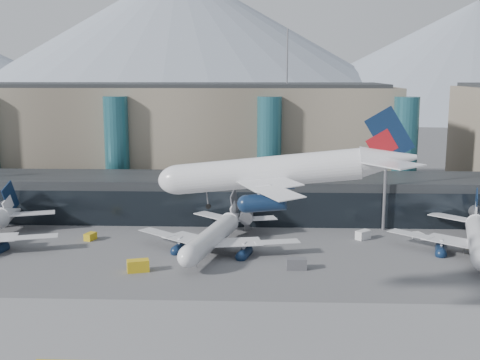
% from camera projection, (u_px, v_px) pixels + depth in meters
% --- Properties ---
extents(ground, '(900.00, 900.00, 0.00)m').
position_uv_depth(ground, '(238.00, 315.00, 86.40)').
color(ground, '#515154').
rests_on(ground, ground).
extents(concourse, '(170.00, 27.00, 10.00)m').
position_uv_depth(concourse, '(248.00, 197.00, 142.25)').
color(concourse, black).
rests_on(concourse, ground).
extents(terminal_main, '(130.00, 30.00, 31.00)m').
position_uv_depth(terminal_main, '(164.00, 138.00, 173.03)').
color(terminal_main, gray).
rests_on(terminal_main, ground).
extents(teal_towers, '(116.40, 19.40, 46.00)m').
position_uv_depth(teal_towers, '(193.00, 150.00, 157.19)').
color(teal_towers, '#27616E').
rests_on(teal_towers, ground).
extents(mountain_ridge, '(910.00, 400.00, 110.00)m').
position_uv_depth(mountain_ridge, '(280.00, 55.00, 451.04)').
color(mountain_ridge, gray).
rests_on(mountain_ridge, ground).
extents(lightmast_mid, '(3.00, 1.20, 25.60)m').
position_uv_depth(lightmast_mid, '(386.00, 165.00, 129.84)').
color(lightmast_mid, slate).
rests_on(lightmast_mid, ground).
extents(hero_jet, '(34.88, 34.93, 11.34)m').
position_uv_depth(hero_jet, '(293.00, 162.00, 77.44)').
color(hero_jet, silver).
rests_on(hero_jet, ground).
extents(jet_parked_mid, '(33.93, 34.97, 11.24)m').
position_uv_depth(jet_parked_mid, '(217.00, 228.00, 117.67)').
color(jet_parked_mid, silver).
rests_on(jet_parked_mid, ground).
extents(jet_parked_right, '(34.28, 35.81, 11.49)m').
position_uv_depth(jet_parked_right, '(478.00, 230.00, 115.74)').
color(jet_parked_right, silver).
rests_on(jet_parked_right, ground).
extents(veh_b, '(2.36, 2.97, 1.49)m').
position_uv_depth(veh_b, '(90.00, 236.00, 124.30)').
color(veh_b, gold).
rests_on(veh_b, ground).
extents(veh_c, '(3.63, 2.02, 1.98)m').
position_uv_depth(veh_c, '(296.00, 264.00, 106.00)').
color(veh_c, '#4D4E52').
rests_on(veh_c, ground).
extents(veh_d, '(3.52, 3.41, 1.83)m').
position_uv_depth(veh_d, '(363.00, 235.00, 124.98)').
color(veh_d, silver).
rests_on(veh_d, ground).
extents(veh_e, '(3.30, 2.11, 1.77)m').
position_uv_depth(veh_e, '(480.00, 245.00, 117.96)').
color(veh_e, gold).
rests_on(veh_e, ground).
extents(veh_g, '(2.17, 2.81, 1.45)m').
position_uv_depth(veh_g, '(418.00, 236.00, 124.66)').
color(veh_g, silver).
rests_on(veh_g, ground).
extents(veh_h, '(4.19, 2.97, 2.09)m').
position_uv_depth(veh_h, '(138.00, 266.00, 104.80)').
color(veh_h, gold).
rests_on(veh_h, ground).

